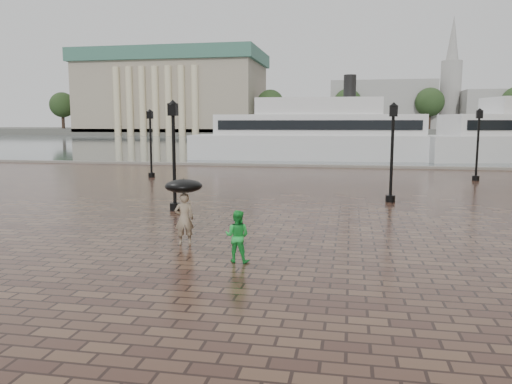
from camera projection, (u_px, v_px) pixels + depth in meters
ground at (289, 304)px, 9.97m from camera, size 300.00×300.00×0.00m
harbour_water at (345, 142)px, 99.51m from camera, size 240.00×240.00×0.00m
quay_edge at (336, 167)px, 41.11m from camera, size 80.00×0.60×0.30m
far_shore at (348, 131)px, 165.56m from camera, size 300.00×60.00×2.00m
museum at (173, 91)px, 158.97m from camera, size 57.00×32.50×26.00m
far_trees at (348, 103)px, 143.00m from camera, size 188.00×8.00×13.50m
street_lamps at (301, 147)px, 26.96m from camera, size 21.44×14.44×4.40m
adult_pedestrian at (184, 219)px, 14.81m from camera, size 0.67×0.57×1.56m
child_pedestrian at (237, 236)px, 12.98m from camera, size 0.71×0.58×1.36m
ferry_near at (318, 134)px, 49.86m from camera, size 25.58×7.32×8.30m
umbrella at (184, 186)px, 14.68m from camera, size 1.10×1.10×1.11m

